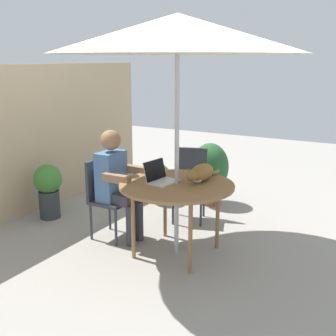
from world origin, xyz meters
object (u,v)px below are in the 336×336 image
Objects in this scene: patio_umbrella at (177,34)px; potted_plant_by_chair at (48,188)px; laptop at (159,176)px; patio_table at (177,189)px; chair_empty at (190,178)px; chair_occupied at (106,192)px; potted_plant_corner at (156,179)px; potted_plant_near_fence at (210,170)px; person_seated at (117,179)px; cat at (201,173)px.

patio_umbrella reaches higher than potted_plant_by_chair.
patio_umbrella is at bearing -82.05° from laptop.
chair_empty reaches higher than patio_table.
patio_table reaches higher than potted_plant_by_chair.
patio_table is 1.49m from patio_umbrella.
chair_occupied is 1.60× the size of potted_plant_corner.
patio_umbrella is 2.82× the size of potted_plant_near_fence.
patio_table is 1.04m from chair_empty.
person_seated is (0.00, 0.74, -0.00)m from patio_table.
person_seated is 0.57m from laptop.
patio_umbrella reaches higher than laptop.
chair_empty is 0.96m from cat.
chair_occupied reaches higher than patio_table.
potted_plant_by_chair reaches higher than potted_plant_corner.
patio_umbrella is 7.25× the size of laptop.
laptop is 0.48× the size of potted_plant_by_chair.
laptop is (-0.03, 0.19, 0.12)m from patio_table.
person_seated is 0.94m from cat.
potted_plant_near_fence is 1.53× the size of potted_plant_corner.
person_seated is 1.18m from potted_plant_by_chair.
laptop reaches higher than cat.
person_seated reaches higher than laptop.
chair_occupied is 2.68× the size of laptop.
cat is at bearing -38.48° from patio_table.
chair_occupied is 0.77m from laptop.
cat is at bearing -78.97° from chair_occupied.
cat is (0.23, -0.36, 0.02)m from laptop.
patio_umbrella reaches higher than patio_table.
person_seated is at bearing -95.20° from potted_plant_by_chair.
patio_umbrella is 2.70× the size of chair_empty.
patio_umbrella is 3.46× the size of potted_plant_by_chair.
chair_occupied is at bearing -96.03° from potted_plant_by_chair.
potted_plant_near_fence is at bearing 1.84° from chair_empty.
patio_table is at bearing -82.05° from laptop.
potted_plant_corner is (1.22, -0.85, -0.07)m from potted_plant_by_chair.
potted_plant_corner is at bearing 12.51° from person_seated.
potted_plant_near_fence reaches higher than patio_table.
potted_plant_corner is (-0.30, 0.68, -0.15)m from potted_plant_near_fence.
potted_plant_near_fence is (1.62, -0.55, -0.05)m from chair_occupied.
chair_occupied is 1.71m from potted_plant_near_fence.
patio_table is 1.72m from potted_plant_corner.
patio_umbrella is 1.39m from laptop.
laptop is (-0.03, 0.19, -1.37)m from patio_umbrella.
potted_plant_corner is (0.35, 0.70, -0.20)m from chair_empty.
potted_plant_corner is at bearing 32.10° from laptop.
chair_empty is 1.04× the size of potted_plant_near_fence.
patio_umbrella is at bearing -160.95° from chair_empty.
potted_plant_by_chair is (0.10, 1.88, -1.79)m from patio_umbrella.
potted_plant_corner is (1.35, 0.85, -0.49)m from laptop.
patio_table is at bearing -90.00° from chair_occupied.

